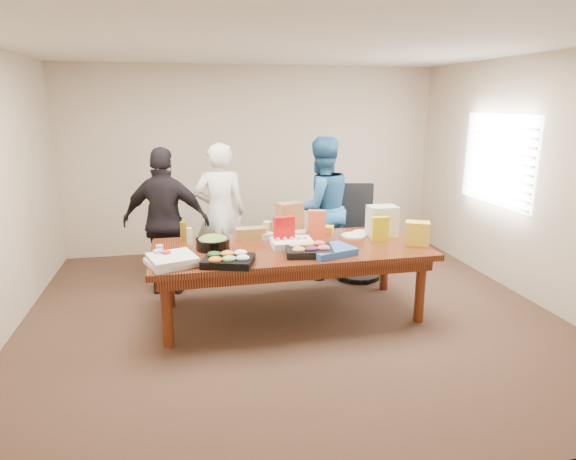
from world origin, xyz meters
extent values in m
cube|color=#47301E|center=(0.00, 0.00, -0.01)|extent=(5.50, 5.00, 0.02)
cube|color=white|center=(0.00, 0.00, 2.71)|extent=(5.50, 5.00, 0.02)
cube|color=beige|center=(0.00, 2.50, 1.35)|extent=(5.50, 0.04, 2.70)
cube|color=beige|center=(0.00, -2.50, 1.35)|extent=(5.50, 0.04, 2.70)
cube|color=beige|center=(2.75, 0.00, 1.35)|extent=(0.04, 5.00, 2.70)
cube|color=white|center=(2.72, 0.60, 1.50)|extent=(0.03, 1.40, 1.10)
cube|color=beige|center=(2.68, 0.60, 1.50)|extent=(0.04, 1.36, 1.00)
cube|color=#4C1C0F|center=(0.00, 0.00, 0.38)|extent=(2.80, 1.20, 0.75)
cube|color=black|center=(1.09, 0.90, 0.57)|extent=(0.69, 0.69, 1.13)
imported|color=white|center=(-0.62, 1.21, 0.86)|extent=(0.64, 0.42, 1.72)
imported|color=#265F96|center=(0.62, 1.08, 0.89)|extent=(0.98, 0.82, 1.79)
imported|color=black|center=(-1.26, 0.92, 0.85)|extent=(1.07, 0.65, 1.71)
cube|color=black|center=(-0.68, -0.44, 0.78)|extent=(0.53, 0.47, 0.07)
cube|color=black|center=(0.12, -0.29, 0.78)|extent=(0.50, 0.42, 0.07)
cube|color=white|center=(0.02, 0.00, 0.79)|extent=(0.42, 0.32, 0.07)
cylinder|color=black|center=(-0.78, 0.08, 0.80)|extent=(0.40, 0.40, 0.11)
cube|color=#2A5DAB|center=(0.33, -0.33, 0.78)|extent=(0.52, 0.45, 0.07)
cube|color=red|center=(-0.05, 0.06, 0.90)|extent=(0.22, 0.11, 0.30)
cube|color=yellow|center=(0.97, -0.01, 0.88)|extent=(0.18, 0.08, 0.27)
cube|color=#F05C32|center=(0.36, 0.30, 0.90)|extent=(0.21, 0.13, 0.30)
cylinder|color=beige|center=(-0.15, 0.49, 0.83)|extent=(0.12, 0.12, 0.15)
cylinder|color=yellow|center=(0.08, 0.36, 0.84)|extent=(0.07, 0.07, 0.17)
cylinder|color=brown|center=(-1.07, 0.42, 0.86)|extent=(0.09, 0.09, 0.21)
cylinder|color=silver|center=(-1.01, 0.31, 0.84)|extent=(0.07, 0.07, 0.17)
cube|color=gold|center=(0.48, 0.47, 0.79)|extent=(0.26, 0.22, 0.08)
cube|color=olive|center=(-0.36, 0.36, 0.81)|extent=(0.32, 0.16, 0.13)
cube|color=brown|center=(0.09, 0.46, 0.93)|extent=(0.31, 0.24, 0.36)
cylinder|color=red|center=(-1.23, -0.27, 0.80)|extent=(0.11, 0.11, 0.11)
cylinder|color=silver|center=(-1.30, -0.24, 0.81)|extent=(0.09, 0.09, 0.12)
cylinder|color=silver|center=(-1.30, -0.01, 0.80)|extent=(0.09, 0.09, 0.10)
cube|color=white|center=(-1.19, -0.33, 0.77)|extent=(0.51, 0.51, 0.05)
cube|color=white|center=(-1.18, -0.35, 0.82)|extent=(0.49, 0.49, 0.05)
cylinder|color=silver|center=(0.77, 0.24, 0.76)|extent=(0.30, 0.30, 0.02)
cylinder|color=silver|center=(0.91, 0.34, 0.76)|extent=(0.23, 0.23, 0.01)
cylinder|color=silver|center=(0.18, 0.35, 0.78)|extent=(0.20, 0.20, 0.06)
cylinder|color=#C8B597|center=(-0.19, 0.35, 0.78)|extent=(0.18, 0.18, 0.06)
cube|color=beige|center=(1.08, 0.20, 0.92)|extent=(0.32, 0.23, 0.33)
cube|color=yellow|center=(1.30, -0.21, 0.87)|extent=(0.29, 0.26, 0.24)
camera|label=1|loc=(-1.03, -4.65, 2.19)|focal=30.20mm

